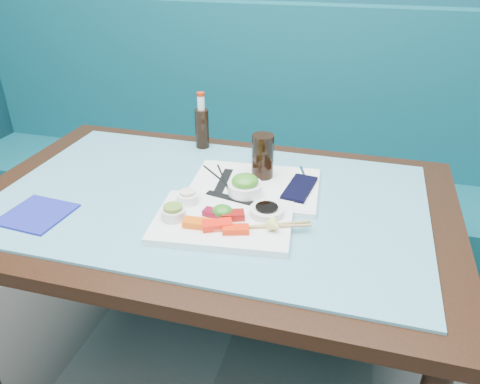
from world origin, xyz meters
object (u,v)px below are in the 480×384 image
(booth_bench, at_px, (269,184))
(cola_bottle_body, at_px, (202,129))
(sashimi_plate, at_px, (223,221))
(blue_napkin, at_px, (37,214))
(dining_table, at_px, (211,224))
(serving_tray, at_px, (255,186))
(cola_glass, at_px, (263,156))
(seaweed_bowl, at_px, (245,190))

(booth_bench, bearing_deg, cola_bottle_body, -106.32)
(sashimi_plate, relative_size, blue_napkin, 2.19)
(dining_table, bearing_deg, serving_tray, 37.79)
(dining_table, height_order, cola_glass, cola_glass)
(dining_table, relative_size, cola_bottle_body, 10.08)
(booth_bench, distance_m, seaweed_bowl, 0.93)
(booth_bench, xyz_separation_m, serving_tray, (0.11, -0.75, 0.39))
(sashimi_plate, xyz_separation_m, seaweed_bowl, (0.02, 0.14, 0.02))
(seaweed_bowl, height_order, blue_napkin, seaweed_bowl)
(serving_tray, xyz_separation_m, blue_napkin, (-0.53, -0.31, -0.00))
(booth_bench, distance_m, serving_tray, 0.85)
(sashimi_plate, relative_size, cola_glass, 2.60)
(dining_table, xyz_separation_m, seaweed_bowl, (0.10, 0.01, 0.13))
(dining_table, xyz_separation_m, serving_tray, (0.11, 0.09, 0.10))
(cola_bottle_body, height_order, blue_napkin, cola_bottle_body)
(blue_napkin, bearing_deg, cola_glass, 33.83)
(cola_glass, bearing_deg, cola_bottle_body, 142.78)
(seaweed_bowl, bearing_deg, dining_table, -173.05)
(booth_bench, height_order, dining_table, booth_bench)
(sashimi_plate, distance_m, cola_bottle_body, 0.53)
(booth_bench, distance_m, cola_glass, 0.85)
(sashimi_plate, height_order, seaweed_bowl, seaweed_bowl)
(seaweed_bowl, bearing_deg, sashimi_plate, -98.74)
(dining_table, height_order, blue_napkin, blue_napkin)
(cola_glass, bearing_deg, sashimi_plate, -98.74)
(serving_tray, bearing_deg, cola_bottle_body, 130.21)
(dining_table, bearing_deg, seaweed_bowl, 6.95)
(cola_glass, height_order, cola_bottle_body, cola_glass)
(booth_bench, bearing_deg, cola_glass, -80.00)
(seaweed_bowl, bearing_deg, cola_bottle_body, 126.60)
(dining_table, relative_size, blue_napkin, 8.56)
(cola_glass, xyz_separation_m, cola_bottle_body, (-0.27, 0.20, -0.01))
(serving_tray, distance_m, blue_napkin, 0.62)
(booth_bench, relative_size, sashimi_plate, 8.39)
(booth_bench, bearing_deg, blue_napkin, -111.60)
(cola_bottle_body, bearing_deg, blue_napkin, -115.90)
(cola_bottle_body, bearing_deg, seaweed_bowl, -53.40)
(cola_glass, bearing_deg, booth_bench, 100.00)
(cola_glass, bearing_deg, seaweed_bowl, -98.75)
(cola_glass, relative_size, cola_bottle_body, 0.99)
(booth_bench, xyz_separation_m, dining_table, (0.00, -0.84, 0.29))
(cola_glass, bearing_deg, dining_table, -130.77)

